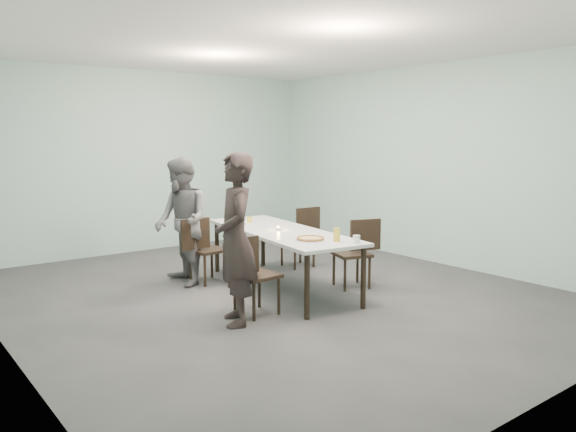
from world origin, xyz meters
TOP-DOWN VIEW (x-y plane):
  - ground at (0.00, 0.00)m, footprint 7.00×7.00m
  - room_shell at (0.00, 0.00)m, footprint 6.02×7.02m
  - table at (0.24, 0.15)m, footprint 1.26×2.70m
  - chair_near_left at (-0.69, -0.53)m, footprint 0.62×0.44m
  - chair_far_left at (-0.42, 0.98)m, footprint 0.63×0.45m
  - chair_near_right at (1.06, -0.39)m, footprint 0.65×0.53m
  - chair_far_right at (1.24, 0.96)m, footprint 0.62×0.44m
  - diner_near at (-0.95, -0.65)m, footprint 0.64×0.76m
  - diner_far at (-0.67, 1.09)m, footprint 0.73×0.88m
  - pizza at (0.07, -0.62)m, footprint 0.34×0.34m
  - side_plate at (0.28, -0.37)m, footprint 0.18×0.18m
  - beer_glass at (0.27, -0.84)m, footprint 0.08×0.08m
  - water_tumbler at (0.36, -1.06)m, footprint 0.08×0.08m
  - tealight at (0.20, 0.16)m, footprint 0.06×0.06m
  - amber_tumbler at (0.27, 0.91)m, footprint 0.07×0.07m
  - menu at (0.19, 1.03)m, footprint 0.33×0.26m

SIDE VIEW (x-z plane):
  - ground at x=0.00m, z-range 0.00..0.00m
  - chair_near_left at x=-0.69m, z-range 0.07..0.94m
  - chair_far_left at x=-0.42m, z-range 0.07..0.94m
  - chair_near_right at x=1.06m, z-range 0.07..0.94m
  - chair_far_right at x=1.24m, z-range 0.07..0.94m
  - table at x=0.24m, z-range 0.32..1.07m
  - menu at x=0.19m, z-range 0.75..0.76m
  - side_plate at x=0.28m, z-range 0.75..0.76m
  - pizza at x=0.07m, z-range 0.75..0.79m
  - tealight at x=0.20m, z-range 0.75..0.79m
  - amber_tumbler at x=0.27m, z-range 0.75..0.83m
  - water_tumbler at x=0.36m, z-range 0.75..0.84m
  - beer_glass at x=0.27m, z-range 0.75..0.90m
  - diner_far at x=-0.67m, z-range 0.00..1.66m
  - diner_near at x=-0.95m, z-range 0.00..1.76m
  - room_shell at x=0.00m, z-range 0.52..3.53m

